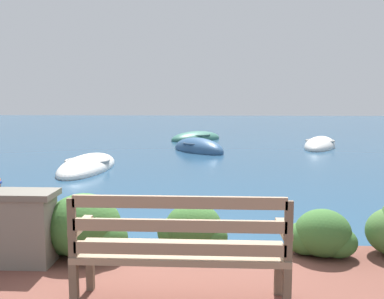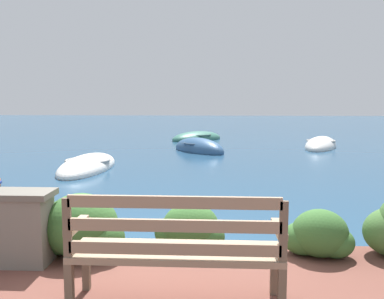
{
  "view_description": "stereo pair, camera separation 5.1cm",
  "coord_description": "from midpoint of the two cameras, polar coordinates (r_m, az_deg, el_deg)",
  "views": [
    {
      "loc": [
        0.74,
        -4.67,
        1.85
      ],
      "look_at": [
        0.18,
        6.31,
        0.52
      ],
      "focal_mm": 40.0,
      "sensor_mm": 36.0,
      "label": 1
    },
    {
      "loc": [
        0.79,
        -4.66,
        1.85
      ],
      "look_at": [
        0.18,
        6.31,
        0.52
      ],
      "focal_mm": 40.0,
      "sensor_mm": 36.0,
      "label": 2
    }
  ],
  "objects": [
    {
      "name": "rowboat_outer",
      "position": [
        18.88,
        0.73,
        1.47
      ],
      "size": [
        2.75,
        2.71,
        0.66
      ],
      "rotation": [
        0.0,
        0.0,
        3.91
      ],
      "color": "#336B5B",
      "rests_on": "ground_plane"
    },
    {
      "name": "park_bench",
      "position": [
        3.39,
        -1.72,
        -12.88
      ],
      "size": [
        1.66,
        0.48,
        0.93
      ],
      "rotation": [
        0.0,
        0.0,
        0.08
      ],
      "color": "brown",
      "rests_on": "patio_terrace"
    },
    {
      "name": "rowboat_mid",
      "position": [
        14.83,
        1.02,
        0.02
      ],
      "size": [
        2.35,
        2.61,
        0.82
      ],
      "rotation": [
        0.0,
        0.0,
        2.23
      ],
      "color": "#2D517A",
      "rests_on": "ground_plane"
    },
    {
      "name": "ground_plane",
      "position": [
        5.08,
        -5.88,
        -14.52
      ],
      "size": [
        80.0,
        80.0,
        0.0
      ],
      "color": "navy"
    },
    {
      "name": "hedge_clump_centre",
      "position": [
        4.63,
        -14.44,
        -10.24
      ],
      "size": [
        0.97,
        0.7,
        0.66
      ],
      "color": "#38662D",
      "rests_on": "patio_terrace"
    },
    {
      "name": "rowboat_nearest",
      "position": [
        11.5,
        -13.61,
        -2.27
      ],
      "size": [
        1.22,
        3.28,
        0.64
      ],
      "rotation": [
        0.0,
        0.0,
        4.69
      ],
      "color": "silver",
      "rests_on": "ground_plane"
    },
    {
      "name": "hedge_clump_right",
      "position": [
        4.66,
        0.01,
        -10.68
      ],
      "size": [
        0.76,
        0.55,
        0.52
      ],
      "color": "#38662D",
      "rests_on": "patio_terrace"
    },
    {
      "name": "rowboat_far",
      "position": [
        16.75,
        16.87,
        0.48
      ],
      "size": [
        2.11,
        3.34,
        0.7
      ],
      "rotation": [
        0.0,
        0.0,
        1.21
      ],
      "color": "silver",
      "rests_on": "ground_plane"
    },
    {
      "name": "hedge_clump_far_right",
      "position": [
        4.7,
        16.82,
        -10.98
      ],
      "size": [
        0.73,
        0.52,
        0.49
      ],
      "color": "#38662D",
      "rests_on": "patio_terrace"
    }
  ]
}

